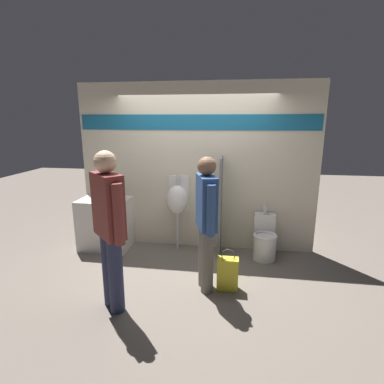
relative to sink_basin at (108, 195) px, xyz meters
The scene contains 11 objects.
ground_plane 1.73m from the sink_basin, 13.38° to the right, with size 16.00×16.00×0.00m, color #70665B.
display_wall 1.53m from the sink_basin, 10.18° to the left, with size 3.87×0.07×2.70m.
sink_counter 0.49m from the sink_basin, 130.66° to the right, with size 0.80×0.57×0.85m.
sink_basin is the anchor object (origin of this frame).
cell_phone 0.26m from the sink_basin, 42.18° to the right, with size 0.07×0.14×0.01m.
divider_near_counter 1.87m from the sink_basin, ahead, with size 0.03×0.40×1.57m.
urinal_near_counter 1.16m from the sink_basin, ahead, with size 0.35×0.30×1.26m.
toilet 2.64m from the sink_basin, ahead, with size 0.36×0.52×0.81m.
person_in_vest 1.79m from the sink_basin, 65.46° to the right, with size 0.49×0.48×1.82m.
person_with_lanyard 2.05m from the sink_basin, 31.61° to the right, with size 0.31×0.57×1.70m.
shopping_bag 2.39m from the sink_basin, 27.65° to the right, with size 0.27×0.15×0.55m.
Camera 1 is at (0.65, -4.20, 2.13)m, focal length 28.00 mm.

